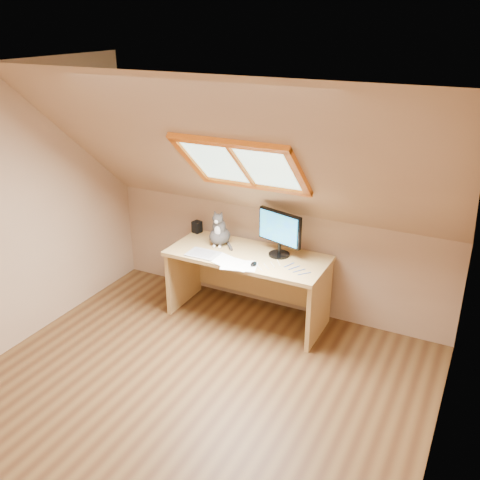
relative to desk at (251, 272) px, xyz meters
The scene contains 10 objects.
ground 1.52m from the desk, 85.69° to the right, with size 3.50×3.50×0.00m, color brown.
room_shell 1.82m from the desk, 85.95° to the right, with size 3.52×3.52×2.41m.
desk is the anchor object (origin of this frame).
monitor 0.53m from the desk, ahead, with size 0.45×0.20×0.43m.
cat 0.48m from the desk, behind, with size 0.23×0.27×0.36m.
desk_speaker 0.77m from the desk, 165.10° to the left, with size 0.08×0.08×0.12m, color black.
graphics_tablet 0.50m from the desk, 144.33° to the right, with size 0.29×0.21×0.01m, color #B2B2B7.
mouse 0.38m from the desk, 59.56° to the right, with size 0.05×0.09×0.03m, color black.
papers 0.39m from the desk, 94.84° to the right, with size 0.35×0.30×0.01m.
cables 0.51m from the desk, 23.28° to the right, with size 0.51×0.26×0.01m.
Camera 1 is at (1.85, -2.67, 2.73)m, focal length 40.00 mm.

